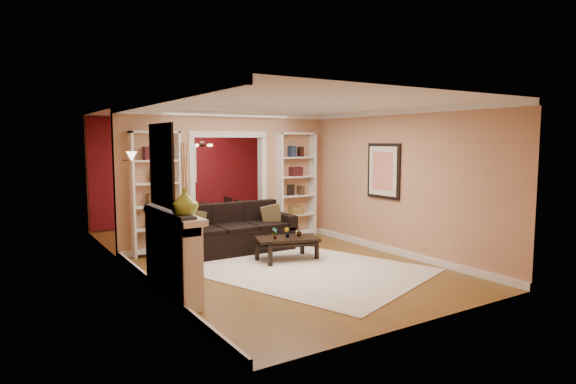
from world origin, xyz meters
TOP-DOWN VIEW (x-y plane):
  - floor at (0.00, 0.00)m, footprint 8.00×8.00m
  - ceiling at (0.00, 0.00)m, footprint 8.00×8.00m
  - wall_back at (0.00, 4.00)m, footprint 8.00×0.00m
  - wall_front at (0.00, -4.00)m, footprint 8.00×0.00m
  - wall_left at (-2.25, 0.00)m, footprint 0.00×8.00m
  - wall_right at (2.25, 0.00)m, footprint 0.00×8.00m
  - partition_wall at (0.00, 1.20)m, footprint 4.50×0.15m
  - red_back_panel at (0.00, 3.97)m, footprint 4.44×0.04m
  - dining_window at (0.00, 3.93)m, footprint 0.78×0.03m
  - area_rug at (0.16, -1.23)m, footprint 3.95×4.63m
  - sofa at (-0.25, 0.45)m, footprint 2.32×1.00m
  - pillow_left at (-1.07, 0.43)m, footprint 0.43×0.13m
  - pillow_right at (0.58, 0.43)m, footprint 0.39×0.26m
  - coffee_table at (0.27, -0.64)m, footprint 1.21×0.90m
  - plant_left at (0.02, -0.64)m, footprint 0.12×0.10m
  - plant_center at (0.27, -0.64)m, footprint 0.11×0.12m
  - plant_right at (0.53, -0.64)m, footprint 0.14×0.14m
  - bookshelf_left at (-1.55, 1.03)m, footprint 0.90×0.30m
  - bookshelf_right at (1.55, 1.03)m, footprint 0.90×0.30m
  - fireplace at (-2.09, -1.50)m, footprint 0.32×1.70m
  - vase at (-2.09, -1.96)m, footprint 0.37×0.37m
  - mirror at (-2.23, -1.50)m, footprint 0.03×0.95m
  - wall_sconce at (-2.15, 0.55)m, footprint 0.18×0.18m
  - framed_art at (2.21, -1.00)m, footprint 0.04×0.85m
  - dining_table at (0.01, 2.58)m, footprint 1.73×0.97m
  - dining_chair_nw at (-0.54, 2.28)m, footprint 0.59×0.59m
  - dining_chair_ne at (0.56, 2.28)m, footprint 0.50×0.50m
  - dining_chair_sw at (-0.54, 2.88)m, footprint 0.53×0.53m
  - dining_chair_se at (0.56, 2.88)m, footprint 0.42×0.42m
  - chandelier at (0.00, 2.70)m, footprint 0.50×0.50m

SIDE VIEW (x-z plane):
  - floor at x=0.00m, z-range 0.00..0.00m
  - area_rug at x=0.16m, z-range 0.00..0.01m
  - coffee_table at x=0.27m, z-range 0.00..0.41m
  - dining_table at x=0.01m, z-range 0.00..0.61m
  - dining_chair_ne at x=0.56m, z-range 0.00..0.77m
  - dining_chair_se at x=0.56m, z-range 0.00..0.79m
  - dining_chair_sw at x=-0.54m, z-range 0.00..0.83m
  - sofa at x=-0.25m, z-range 0.00..0.91m
  - dining_chair_nw at x=-0.54m, z-range 0.00..0.91m
  - plant_center at x=0.27m, z-range 0.41..0.59m
  - plant_right at x=0.53m, z-range 0.41..0.59m
  - plant_left at x=0.02m, z-range 0.41..0.62m
  - fireplace at x=-2.09m, z-range 0.00..1.16m
  - pillow_right at x=0.58m, z-range 0.44..0.83m
  - pillow_left at x=-1.07m, z-range 0.44..0.88m
  - bookshelf_left at x=-1.55m, z-range 0.00..2.30m
  - bookshelf_right at x=1.55m, z-range 0.00..2.30m
  - red_back_panel at x=0.00m, z-range 0.00..2.64m
  - vase at x=-2.09m, z-range 1.16..1.52m
  - wall_back at x=0.00m, z-range -2.65..5.35m
  - wall_front at x=0.00m, z-range -2.65..5.35m
  - wall_left at x=-2.25m, z-range -2.65..5.35m
  - wall_right at x=2.25m, z-range -2.65..5.35m
  - partition_wall at x=0.00m, z-range 0.00..2.70m
  - dining_window at x=0.00m, z-range 1.06..2.04m
  - framed_art at x=2.21m, z-range 1.02..2.08m
  - mirror at x=-2.23m, z-range 1.25..2.35m
  - wall_sconce at x=-2.15m, z-range 1.72..1.94m
  - chandelier at x=0.00m, z-range 1.87..2.17m
  - ceiling at x=0.00m, z-range 2.70..2.70m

